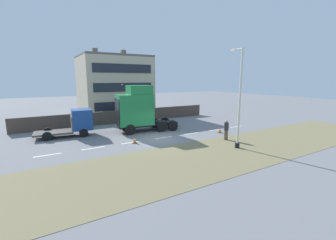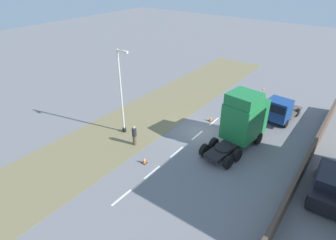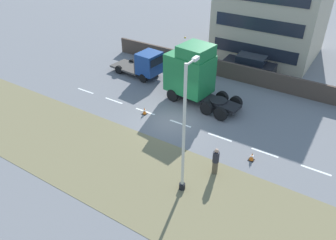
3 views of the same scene
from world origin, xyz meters
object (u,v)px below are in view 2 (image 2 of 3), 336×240
at_px(lorry_cab, 243,119).
at_px(parked_car, 330,184).
at_px(lamp_post, 122,97).
at_px(pedestrian, 134,136).
at_px(flatbed_truck, 280,110).
at_px(traffic_cone_trailing, 211,118).
at_px(traffic_cone_lead, 144,160).

height_order(lorry_cab, parked_car, lorry_cab).
relative_size(lorry_cab, lamp_post, 0.85).
bearing_deg(pedestrian, flatbed_truck, 52.57).
bearing_deg(pedestrian, traffic_cone_trailing, 67.01).
relative_size(flatbed_truck, parked_car, 1.09).
bearing_deg(parked_car, traffic_cone_lead, -160.22).
height_order(parked_car, pedestrian, parked_car).
xyz_separation_m(flatbed_truck, traffic_cone_lead, (-6.24, -12.64, -1.04)).
bearing_deg(traffic_cone_trailing, lorry_cab, -26.23).
relative_size(lorry_cab, flatbed_truck, 1.24).
xyz_separation_m(pedestrian, traffic_cone_lead, (2.32, -1.47, -0.62)).
height_order(lamp_post, traffic_cone_lead, lamp_post).
height_order(lamp_post, traffic_cone_trailing, lamp_post).
bearing_deg(lamp_post, lorry_cab, 26.27).
bearing_deg(traffic_cone_lead, traffic_cone_trailing, 84.53).
distance_m(lorry_cab, lamp_post, 10.38).
height_order(flatbed_truck, pedestrian, flatbed_truck).
bearing_deg(traffic_cone_lead, flatbed_truck, 63.74).
distance_m(flatbed_truck, traffic_cone_trailing, 6.61).
relative_size(parked_car, pedestrian, 2.66).
distance_m(flatbed_truck, lamp_post, 14.95).
xyz_separation_m(flatbed_truck, lamp_post, (-10.70, -10.20, 2.20)).
relative_size(flatbed_truck, lamp_post, 0.69).
height_order(pedestrian, traffic_cone_lead, pedestrian).
xyz_separation_m(parked_car, traffic_cone_trailing, (-11.17, 4.21, -0.65)).
distance_m(lorry_cab, parked_car, 7.72).
height_order(flatbed_truck, parked_car, flatbed_truck).
xyz_separation_m(lorry_cab, pedestrian, (-7.10, -5.54, -1.48)).
relative_size(lorry_cab, parked_car, 1.35).
relative_size(parked_car, lamp_post, 0.63).
distance_m(lorry_cab, traffic_cone_trailing, 4.86).
bearing_deg(lorry_cab, traffic_cone_trailing, 161.11).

